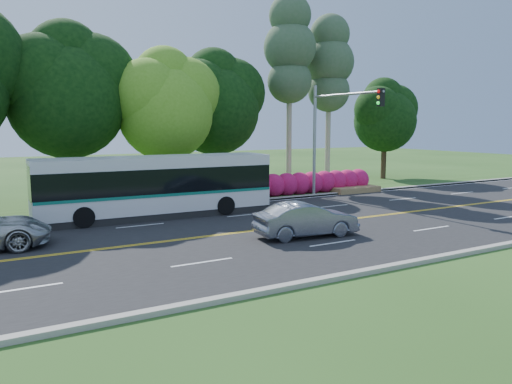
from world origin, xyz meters
TOP-DOWN VIEW (x-y plane):
  - ground at (0.00, 0.00)m, footprint 120.00×120.00m
  - road at (0.00, 0.00)m, footprint 60.00×14.00m
  - curb_north at (0.00, 7.15)m, footprint 60.00×0.30m
  - curb_south at (0.00, -7.15)m, footprint 60.00×0.30m
  - grass_verge at (0.00, 9.00)m, footprint 60.00×4.00m
  - lane_markings at (-0.09, 0.00)m, footprint 57.60×13.82m
  - tree_row at (-5.15, 12.13)m, footprint 44.70×9.10m
  - bougainvillea_hedge at (7.18, 8.15)m, footprint 9.50×2.25m
  - traffic_signal at (6.49, 5.40)m, footprint 0.42×6.10m
  - transit_bus at (-4.62, 5.28)m, footprint 11.56×2.84m
  - sedan at (-0.75, -2.05)m, footprint 4.40×1.98m

SIDE VIEW (x-z plane):
  - ground at x=0.00m, z-range 0.00..0.00m
  - road at x=0.00m, z-range 0.00..0.02m
  - lane_markings at x=-0.09m, z-range 0.02..0.02m
  - grass_verge at x=0.00m, z-range 0.00..0.10m
  - curb_north at x=0.00m, z-range 0.00..0.15m
  - curb_south at x=0.00m, z-range 0.00..0.15m
  - bougainvillea_hedge at x=7.18m, z-range -0.03..1.47m
  - sedan at x=-0.75m, z-range 0.02..1.42m
  - transit_bus at x=-4.62m, z-range 0.01..3.01m
  - traffic_signal at x=6.49m, z-range 1.17..8.17m
  - tree_row at x=-5.15m, z-range -0.19..13.65m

